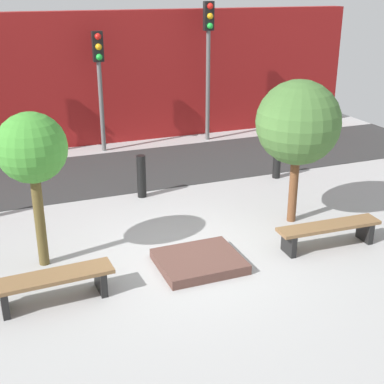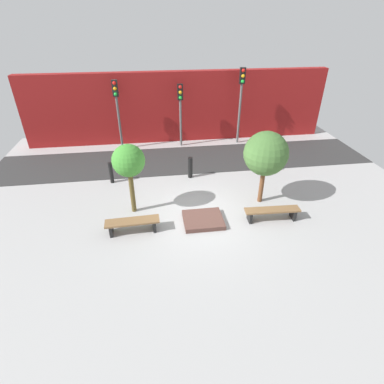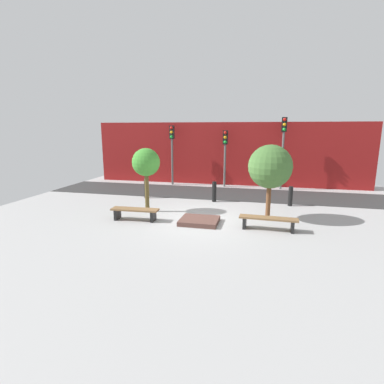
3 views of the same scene
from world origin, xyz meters
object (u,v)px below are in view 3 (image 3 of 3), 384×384
at_px(tree_behind_right_bench, 270,167).
at_px(traffic_light_mid_west, 225,148).
at_px(tree_behind_left_bench, 146,163).
at_px(traffic_light_mid_east, 283,140).
at_px(planter_bed, 199,221).
at_px(bollard_left, 214,192).
at_px(bollard_center, 290,196).
at_px(traffic_light_west, 172,144).
at_px(bench_left, 135,212).
at_px(bollard_far_left, 146,189).
at_px(bench_right, 268,221).

distance_m(tree_behind_right_bench, traffic_light_mid_west, 6.49).
bearing_deg(tree_behind_left_bench, traffic_light_mid_east, 47.45).
bearing_deg(planter_bed, traffic_light_mid_west, 90.00).
xyz_separation_m(bollard_left, bollard_center, (3.37, 0.00, -0.04)).
relative_size(bollard_center, traffic_light_west, 0.25).
bearing_deg(bollard_center, planter_bed, -135.38).
height_order(bench_left, traffic_light_mid_east, traffic_light_mid_east).
relative_size(planter_bed, traffic_light_mid_east, 0.34).
height_order(tree_behind_left_bench, bollard_far_left, tree_behind_left_bench).
bearing_deg(traffic_light_mid_west, bollard_far_left, -132.12).
height_order(bench_left, planter_bed, bench_left).
bearing_deg(bench_left, traffic_light_mid_west, 69.38).
bearing_deg(bollard_left, traffic_light_west, 130.23).
bearing_deg(bollard_far_left, bollard_center, 0.00).
bearing_deg(traffic_light_mid_east, bollard_left, -130.22).
distance_m(planter_bed, traffic_light_mid_west, 7.38).
xyz_separation_m(traffic_light_mid_west, traffic_light_mid_east, (3.15, 0.00, 0.45)).
height_order(tree_behind_left_bench, traffic_light_mid_east, traffic_light_mid_east).
relative_size(bench_left, bollard_left, 1.88).
xyz_separation_m(bollard_far_left, bollard_center, (6.74, 0.00, -0.03)).
bearing_deg(planter_bed, bollard_far_left, 135.38).
distance_m(bench_left, bollard_center, 6.75).
distance_m(bollard_left, traffic_light_west, 5.26).
xyz_separation_m(planter_bed, bollard_far_left, (-3.37, 3.32, 0.38)).
distance_m(bollard_left, traffic_light_mid_east, 5.37).
distance_m(bench_left, planter_bed, 2.41).
bearing_deg(bollard_center, tree_behind_right_bench, -113.11).
bearing_deg(traffic_light_mid_west, planter_bed, -90.00).
height_order(planter_bed, bollard_far_left, bollard_far_left).
bearing_deg(traffic_light_west, bollard_left, -49.77).
relative_size(bollard_center, traffic_light_mid_east, 0.22).
bearing_deg(planter_bed, traffic_light_west, 114.09).
distance_m(planter_bed, bollard_far_left, 4.75).
distance_m(planter_bed, tree_behind_left_bench, 3.22).
distance_m(bench_right, tree_behind_left_bench, 5.20).
bearing_deg(bollard_left, tree_behind_left_bench, -135.98).
xyz_separation_m(bench_right, bollard_left, (-2.38, 3.52, 0.15)).
xyz_separation_m(bollard_far_left, traffic_light_west, (0.22, 3.73, 1.96)).
bearing_deg(bollard_left, bollard_far_left, 180.00).
xyz_separation_m(planter_bed, traffic_light_mid_west, (0.00, 7.05, 2.17)).
bearing_deg(traffic_light_mid_west, tree_behind_right_bench, -68.42).
bearing_deg(bench_left, traffic_light_west, 93.63).
bearing_deg(traffic_light_west, bollard_center, -29.75).
relative_size(planter_bed, traffic_light_mid_west, 0.42).
bearing_deg(bench_left, bollard_left, 53.50).
xyz_separation_m(planter_bed, tree_behind_right_bench, (2.38, 1.02, 1.89)).
xyz_separation_m(bench_left, bollard_far_left, (-0.98, 3.52, 0.14)).
relative_size(tree_behind_left_bench, bollard_center, 2.97).
relative_size(bench_right, bollard_center, 2.22).
xyz_separation_m(bench_left, bollard_left, (2.38, 3.52, 0.15)).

